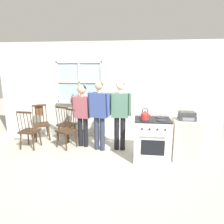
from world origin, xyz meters
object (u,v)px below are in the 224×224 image
at_px(person_adult_right, 120,110).
at_px(handbag, 39,110).
at_px(person_teen_center, 99,110).
at_px(kettle, 145,115).
at_px(stereo, 187,116).
at_px(stove, 152,139).
at_px(chair_center_cluster, 66,125).
at_px(side_counter, 185,139).
at_px(chair_near_wall, 67,130).
at_px(chair_near_stove, 29,131).
at_px(chair_by_window, 41,124).
at_px(potted_plant, 73,99).
at_px(person_elderly_left, 82,109).

height_order(person_adult_right, handbag, person_adult_right).
relative_size(person_teen_center, person_adult_right, 1.00).
relative_size(person_teen_center, kettle, 6.81).
bearing_deg(stereo, handbag, 165.74).
bearing_deg(stove, person_teen_center, 163.82).
distance_m(chair_center_cluster, side_counter, 3.12).
height_order(stove, side_counter, stove).
bearing_deg(side_counter, kettle, -164.54).
distance_m(chair_near_wall, side_counter, 2.83).
bearing_deg(person_teen_center, chair_near_stove, -160.30).
relative_size(chair_by_window, kettle, 3.97).
bearing_deg(chair_center_cluster, potted_plant, -88.32).
xyz_separation_m(chair_near_wall, kettle, (1.91, -0.57, 0.58)).
bearing_deg(person_adult_right, kettle, -42.25).
bearing_deg(kettle, handbag, 157.78).
height_order(chair_center_cluster, chair_near_stove, same).
relative_size(chair_near_stove, side_counter, 1.09).
relative_size(chair_center_cluster, person_adult_right, 0.58).
height_order(stove, handbag, stove).
xyz_separation_m(chair_center_cluster, stove, (2.29, -0.93, 0.03)).
height_order(chair_near_stove, stove, stove).
distance_m(chair_near_stove, stove, 3.01).
height_order(potted_plant, side_counter, potted_plant).
bearing_deg(side_counter, chair_near_wall, 173.41).
distance_m(chair_near_stove, stereo, 3.77).
relative_size(chair_near_stove, person_teen_center, 0.58).
xyz_separation_m(person_elderly_left, handbag, (-1.43, 0.54, -0.17)).
relative_size(chair_near_wall, chair_near_stove, 1.00).
distance_m(person_elderly_left, stereo, 2.46).
bearing_deg(kettle, stove, 37.41).
height_order(potted_plant, handbag, potted_plant).
bearing_deg(chair_near_stove, stove, 178.59).
height_order(chair_near_wall, person_teen_center, person_teen_center).
xyz_separation_m(kettle, handbag, (-2.96, 1.21, -0.21)).
bearing_deg(stove, person_elderly_left, 162.35).
bearing_deg(stereo, person_teen_center, 172.41).
height_order(kettle, stereo, kettle).
relative_size(stove, potted_plant, 3.91).
bearing_deg(stove, chair_center_cluster, 157.86).
bearing_deg(kettle, chair_near_wall, 163.32).
relative_size(chair_near_stove, stove, 0.90).
bearing_deg(chair_near_wall, stereo, 23.85).
bearing_deg(kettle, potted_plant, 144.52).
height_order(person_adult_right, stove, person_adult_right).
bearing_deg(chair_center_cluster, person_elderly_left, 164.39).
bearing_deg(person_elderly_left, chair_by_window, 175.78).
distance_m(chair_by_window, person_adult_right, 2.37).
height_order(person_elderly_left, stereo, person_elderly_left).
distance_m(person_adult_right, potted_plant, 1.68).
height_order(chair_by_window, person_adult_right, person_adult_right).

